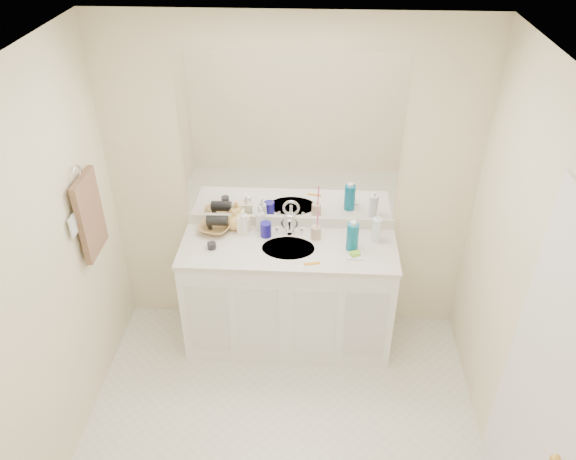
# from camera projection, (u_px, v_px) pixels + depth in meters

# --- Properties ---
(floor) EXTENTS (2.60, 2.60, 0.00)m
(floor) POSITION_uv_depth(u_px,v_px,m) (280.00, 453.00, 3.55)
(floor) COLOR white
(floor) RESTS_ON ground
(ceiling) EXTENTS (2.60, 2.60, 0.02)m
(ceiling) POSITION_uv_depth(u_px,v_px,m) (274.00, 84.00, 2.22)
(ceiling) COLOR white
(ceiling) RESTS_ON wall_back
(wall_back) EXTENTS (2.60, 0.02, 2.40)m
(wall_back) POSITION_uv_depth(u_px,v_px,m) (291.00, 187.00, 3.96)
(wall_back) COLOR #F6EAC1
(wall_back) RESTS_ON floor
(wall_left) EXTENTS (0.02, 2.60, 2.40)m
(wall_left) POSITION_uv_depth(u_px,v_px,m) (31.00, 302.00, 2.95)
(wall_left) COLOR #F6EAC1
(wall_left) RESTS_ON floor
(wall_right) EXTENTS (0.02, 2.60, 2.40)m
(wall_right) POSITION_uv_depth(u_px,v_px,m) (535.00, 321.00, 2.83)
(wall_right) COLOR #F6EAC1
(wall_right) RESTS_ON floor
(vanity_cabinet) EXTENTS (1.50, 0.55, 0.85)m
(vanity_cabinet) POSITION_uv_depth(u_px,v_px,m) (288.00, 296.00, 4.17)
(vanity_cabinet) COLOR white
(vanity_cabinet) RESTS_ON floor
(countertop) EXTENTS (1.52, 0.57, 0.03)m
(countertop) POSITION_uv_depth(u_px,v_px,m) (288.00, 248.00, 3.92)
(countertop) COLOR silver
(countertop) RESTS_ON vanity_cabinet
(backsplash) EXTENTS (1.52, 0.03, 0.08)m
(backsplash) POSITION_uv_depth(u_px,v_px,m) (290.00, 221.00, 4.11)
(backsplash) COLOR silver
(backsplash) RESTS_ON countertop
(sink_basin) EXTENTS (0.37, 0.37, 0.02)m
(sink_basin) POSITION_uv_depth(u_px,v_px,m) (288.00, 249.00, 3.90)
(sink_basin) COLOR #B4A89D
(sink_basin) RESTS_ON countertop
(faucet) EXTENTS (0.02, 0.02, 0.11)m
(faucet) POSITION_uv_depth(u_px,v_px,m) (290.00, 227.00, 4.02)
(faucet) COLOR silver
(faucet) RESTS_ON countertop
(mirror) EXTENTS (1.48, 0.01, 1.20)m
(mirror) POSITION_uv_depth(u_px,v_px,m) (291.00, 140.00, 3.76)
(mirror) COLOR white
(mirror) RESTS_ON wall_back
(blue_mug) EXTENTS (0.10, 0.10, 0.11)m
(blue_mug) POSITION_uv_depth(u_px,v_px,m) (266.00, 230.00, 3.99)
(blue_mug) COLOR navy
(blue_mug) RESTS_ON countertop
(tan_cup) EXTENTS (0.09, 0.09, 0.10)m
(tan_cup) POSITION_uv_depth(u_px,v_px,m) (316.00, 233.00, 3.97)
(tan_cup) COLOR #C7A88D
(tan_cup) RESTS_ON countertop
(toothbrush) EXTENTS (0.02, 0.04, 0.19)m
(toothbrush) POSITION_uv_depth(u_px,v_px,m) (318.00, 221.00, 3.91)
(toothbrush) COLOR #F13F87
(toothbrush) RESTS_ON tan_cup
(mouthwash_bottle) EXTENTS (0.09, 0.09, 0.20)m
(mouthwash_bottle) POSITION_uv_depth(u_px,v_px,m) (352.00, 237.00, 3.84)
(mouthwash_bottle) COLOR #0A617F
(mouthwash_bottle) RESTS_ON countertop
(clear_pump_bottle) EXTENTS (0.07, 0.07, 0.18)m
(clear_pump_bottle) POSITION_uv_depth(u_px,v_px,m) (377.00, 230.00, 3.92)
(clear_pump_bottle) COLOR white
(clear_pump_bottle) RESTS_ON countertop
(soap_dish) EXTENTS (0.11, 0.08, 0.01)m
(soap_dish) POSITION_uv_depth(u_px,v_px,m) (355.00, 256.00, 3.81)
(soap_dish) COLOR white
(soap_dish) RESTS_ON countertop
(green_soap) EXTENTS (0.08, 0.07, 0.02)m
(green_soap) POSITION_uv_depth(u_px,v_px,m) (355.00, 254.00, 3.80)
(green_soap) COLOR #88CC31
(green_soap) RESTS_ON soap_dish
(orange_comb) EXTENTS (0.12, 0.05, 0.00)m
(orange_comb) POSITION_uv_depth(u_px,v_px,m) (312.00, 264.00, 3.74)
(orange_comb) COLOR orange
(orange_comb) RESTS_ON countertop
(dark_jar) EXTENTS (0.08, 0.08, 0.04)m
(dark_jar) POSITION_uv_depth(u_px,v_px,m) (212.00, 246.00, 3.88)
(dark_jar) COLOR black
(dark_jar) RESTS_ON countertop
(extra_white_bottle) EXTENTS (0.05, 0.05, 0.16)m
(extra_white_bottle) POSITION_uv_depth(u_px,v_px,m) (244.00, 224.00, 4.00)
(extra_white_bottle) COLOR white
(extra_white_bottle) RESTS_ON countertop
(soap_bottle_white) EXTENTS (0.10, 0.10, 0.19)m
(soap_bottle_white) POSITION_uv_depth(u_px,v_px,m) (261.00, 218.00, 4.04)
(soap_bottle_white) COLOR silver
(soap_bottle_white) RESTS_ON countertop
(soap_bottle_cream) EXTENTS (0.09, 0.10, 0.19)m
(soap_bottle_cream) POSITION_uv_depth(u_px,v_px,m) (244.00, 221.00, 4.01)
(soap_bottle_cream) COLOR #FFF2CF
(soap_bottle_cream) RESTS_ON countertop
(soap_bottle_yellow) EXTENTS (0.16, 0.16, 0.15)m
(soap_bottle_yellow) POSITION_uv_depth(u_px,v_px,m) (234.00, 220.00, 4.06)
(soap_bottle_yellow) COLOR #EEB85C
(soap_bottle_yellow) RESTS_ON countertop
(wicker_basket) EXTENTS (0.28, 0.28, 0.06)m
(wicker_basket) POSITION_uv_depth(u_px,v_px,m) (215.00, 228.00, 4.06)
(wicker_basket) COLOR #A07840
(wicker_basket) RESTS_ON countertop
(hair_dryer) EXTENTS (0.15, 0.08, 0.08)m
(hair_dryer) POSITION_uv_depth(u_px,v_px,m) (217.00, 221.00, 4.02)
(hair_dryer) COLOR black
(hair_dryer) RESTS_ON wicker_basket
(towel_ring) EXTENTS (0.01, 0.11, 0.11)m
(towel_ring) POSITION_uv_depth(u_px,v_px,m) (77.00, 173.00, 3.39)
(towel_ring) COLOR silver
(towel_ring) RESTS_ON wall_left
(hand_towel) EXTENTS (0.04, 0.32, 0.55)m
(hand_towel) POSITION_uv_depth(u_px,v_px,m) (90.00, 215.00, 3.56)
(hand_towel) COLOR brown
(hand_towel) RESTS_ON towel_ring
(switch_plate) EXTENTS (0.01, 0.08, 0.13)m
(switch_plate) POSITION_uv_depth(u_px,v_px,m) (73.00, 226.00, 3.37)
(switch_plate) COLOR silver
(switch_plate) RESTS_ON wall_left
(door) EXTENTS (0.02, 0.82, 2.00)m
(door) POSITION_uv_depth(u_px,v_px,m) (541.00, 394.00, 2.69)
(door) COLOR white
(door) RESTS_ON floor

